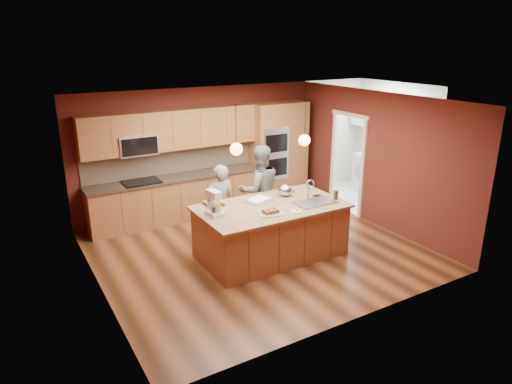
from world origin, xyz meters
TOP-DOWN VIEW (x-y plane):
  - floor at (0.00, 0.00)m, footprint 5.50×5.50m
  - ceiling at (0.00, 0.00)m, footprint 5.50×5.50m
  - wall_back at (0.00, 2.50)m, footprint 5.50×0.00m
  - wall_front at (0.00, -2.50)m, footprint 5.50×0.00m
  - wall_left at (-2.75, 0.00)m, footprint 0.00×5.00m
  - wall_right at (2.75, 0.00)m, footprint 0.00×5.00m
  - cabinet_run at (-0.68, 2.25)m, footprint 3.74×0.64m
  - oven_column at (1.85, 2.19)m, footprint 1.30×0.62m
  - doorway_trim at (2.73, 0.80)m, footprint 0.08×1.11m
  - laundry_room at (4.35, 1.20)m, footprint 2.60×2.70m
  - pendant_left at (-0.55, -0.25)m, footprint 0.20×0.20m
  - pendant_right at (0.77, -0.25)m, footprint 0.20×0.20m
  - island at (0.13, -0.26)m, footprint 2.53×1.42m
  - person_left at (-0.39, 0.71)m, footprint 0.59×0.42m
  - person_right at (0.46, 0.71)m, footprint 0.96×0.81m
  - stand_mixer at (-0.92, -0.17)m, footprint 0.25×0.33m
  - sheet_cake at (0.04, 0.05)m, footprint 0.52×0.44m
  - cooling_rack at (-0.11, -0.59)m, footprint 0.48×0.40m
  - mixing_bowl at (0.61, 0.06)m, footprint 0.27×0.27m
  - plate at (0.31, -0.72)m, footprint 0.19×0.19m
  - tumbler at (1.29, -0.55)m, footprint 0.08×0.08m
  - phone at (1.10, -0.24)m, footprint 0.16×0.12m
  - cupcakes_left at (-0.73, 0.26)m, footprint 0.32×0.32m
  - cupcakes_rack at (-0.09, -0.56)m, footprint 0.28×0.21m
  - cupcakes_right at (0.78, 0.24)m, footprint 0.23×0.23m
  - washer at (4.20, 0.83)m, footprint 0.75×0.76m
  - dryer at (4.19, 1.63)m, footprint 0.68×0.70m

SIDE VIEW (x-z plane):
  - floor at x=0.00m, z-range 0.00..0.00m
  - dryer at x=4.19m, z-range 0.00..0.93m
  - island at x=0.13m, z-range -0.18..1.13m
  - washer at x=4.20m, z-range 0.00..1.06m
  - person_left at x=-0.39m, z-range 0.00..1.50m
  - person_right at x=0.46m, z-range 0.00..1.76m
  - phone at x=1.10m, z-range 0.93..0.94m
  - plate at x=0.31m, z-range 0.93..0.95m
  - cooling_rack at x=-0.11m, z-range 0.93..0.95m
  - sheet_cake at x=0.04m, z-range 0.93..0.98m
  - cupcakes_right at x=0.78m, z-range 0.93..1.00m
  - cupcakes_left at x=-0.73m, z-range 0.93..1.00m
  - cupcakes_rack at x=-0.09m, z-range 0.95..1.01m
  - cabinet_run at x=-0.68m, z-range -0.17..2.13m
  - tumbler at x=1.29m, z-range 0.93..1.09m
  - mixing_bowl at x=0.61m, z-range 0.93..1.15m
  - doorway_trim at x=2.73m, z-range -0.05..2.15m
  - stand_mixer at x=-0.92m, z-range 0.90..1.32m
  - oven_column at x=1.85m, z-range 0.00..2.30m
  - wall_back at x=0.00m, z-range -1.40..4.10m
  - wall_front at x=0.00m, z-range -1.40..4.10m
  - wall_left at x=-2.75m, z-range -1.15..3.85m
  - wall_right at x=2.75m, z-range -1.15..3.85m
  - laundry_room at x=4.35m, z-range 0.60..3.30m
  - pendant_left at x=-0.55m, z-range 1.60..2.40m
  - pendant_right at x=0.77m, z-range 1.60..2.40m
  - ceiling at x=0.00m, z-range 2.70..2.70m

